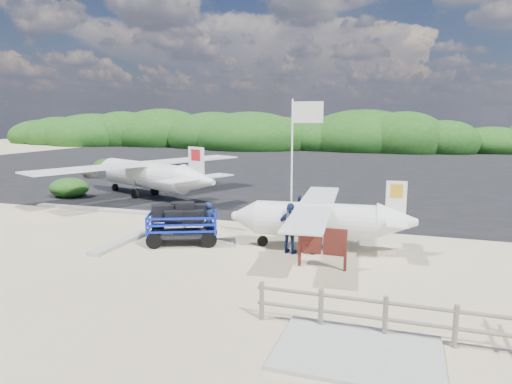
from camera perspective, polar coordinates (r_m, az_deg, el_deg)
ground at (r=17.36m, az=-3.74°, el=-7.61°), size 160.00×160.00×0.00m
asphalt_apron at (r=46.07m, az=10.47°, el=2.96°), size 90.00×50.00×0.04m
lagoon at (r=23.32m, az=-23.25°, el=-3.92°), size 9.00×7.00×0.40m
walkway_pad at (r=10.68m, az=12.60°, el=-19.25°), size 3.50×2.50×0.10m
vegetation_band at (r=70.82m, az=13.33°, el=5.09°), size 124.00×8.00×4.40m
fence at (r=11.54m, az=15.73°, el=-17.08°), size 6.40×2.00×1.10m
baggage_cart at (r=18.74m, az=-9.10°, el=-6.41°), size 3.38×2.70×1.48m
flagpole at (r=17.60m, az=4.36°, el=-7.37°), size 1.17×0.54×5.70m
signboard at (r=15.79m, az=8.21°, el=-9.43°), size 1.76×0.19×1.45m
crew_a at (r=18.96m, az=-5.90°, el=-3.66°), size 0.59×0.39×1.60m
crew_b at (r=19.75m, az=5.56°, el=-2.90°), size 0.97×0.83×1.75m
crew_c at (r=17.07m, az=4.33°, el=-4.57°), size 1.21×0.75×1.92m
aircraft_small at (r=53.35m, az=-4.62°, el=3.96°), size 7.98×7.98×2.64m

